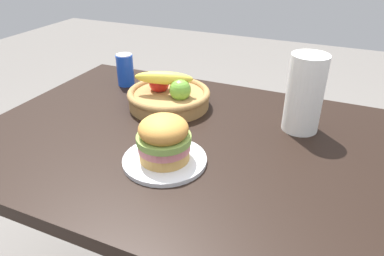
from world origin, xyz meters
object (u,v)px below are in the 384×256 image
(sandwich, at_px, (164,138))
(paper_towel_roll, at_px, (305,94))
(fruit_basket, at_px, (169,95))
(soda_can, at_px, (125,70))
(plate, at_px, (165,160))

(sandwich, relative_size, paper_towel_roll, 0.60)
(sandwich, height_order, fruit_basket, same)
(soda_can, height_order, fruit_basket, fruit_basket)
(plate, xyz_separation_m, sandwich, (-0.00, 0.00, 0.07))
(soda_can, relative_size, paper_towel_roll, 0.53)
(sandwich, height_order, paper_towel_roll, paper_towel_roll)
(sandwich, distance_m, soda_can, 0.58)
(plate, xyz_separation_m, paper_towel_roll, (0.30, 0.33, 0.11))
(plate, xyz_separation_m, fruit_basket, (-0.15, 0.31, 0.04))
(plate, bearing_deg, sandwich, 180.00)
(plate, height_order, paper_towel_roll, paper_towel_roll)
(sandwich, distance_m, paper_towel_roll, 0.45)
(plate, bearing_deg, fruit_basket, 115.08)
(sandwich, xyz_separation_m, soda_can, (-0.40, 0.43, -0.01))
(soda_can, height_order, paper_towel_roll, paper_towel_roll)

